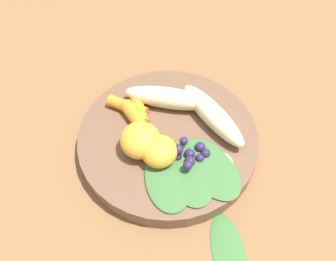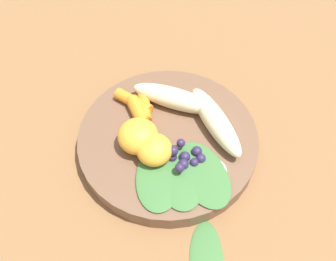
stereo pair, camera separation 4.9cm
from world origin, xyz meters
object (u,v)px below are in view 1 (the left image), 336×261
(orange_segment_near, at_px, (159,151))
(kale_leaf_stray, at_px, (229,252))
(bowl, at_px, (168,140))
(banana_peeled_left, at_px, (168,98))
(banana_peeled_right, at_px, (213,115))

(orange_segment_near, bearing_deg, kale_leaf_stray, 80.79)
(bowl, distance_m, kale_leaf_stray, 0.17)
(banana_peeled_left, xyz_separation_m, orange_segment_near, (0.07, 0.06, 0.00))
(bowl, distance_m, banana_peeled_right, 0.07)
(kale_leaf_stray, bearing_deg, bowl, -163.13)
(banana_peeled_right, distance_m, orange_segment_near, 0.09)
(orange_segment_near, bearing_deg, banana_peeled_right, 175.21)
(orange_segment_near, relative_size, kale_leaf_stray, 0.47)
(banana_peeled_right, bearing_deg, orange_segment_near, 95.97)
(bowl, relative_size, orange_segment_near, 5.30)
(orange_segment_near, distance_m, kale_leaf_stray, 0.15)
(bowl, relative_size, banana_peeled_left, 1.95)
(banana_peeled_right, xyz_separation_m, orange_segment_near, (0.09, -0.01, 0.00))
(bowl, distance_m, orange_segment_near, 0.05)
(banana_peeled_right, bearing_deg, bowl, 76.37)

